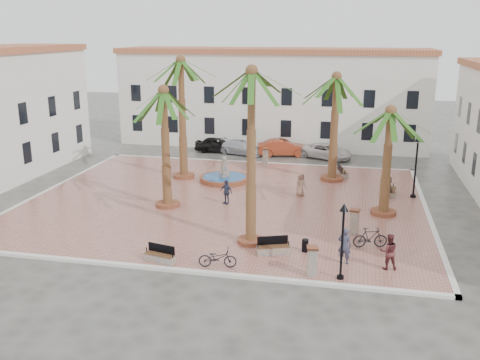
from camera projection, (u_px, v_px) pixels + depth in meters
The scene contains 35 objects.
ground at pixel (226, 202), 35.99m from camera, with size 120.00×120.00×0.00m, color #56544F.
plaza at pixel (226, 201), 35.97m from camera, with size 26.00×22.00×0.15m, color #B36D60.
kerb_n at pixel (256, 163), 46.32m from camera, with size 26.30×0.30×0.16m, color silver.
kerb_s at pixel (171, 270), 25.62m from camera, with size 26.30×0.30×0.16m, color silver.
kerb_e at pixel (428, 214), 33.31m from camera, with size 0.30×22.30×0.16m, color silver.
kerb_w at pixel (51, 189), 38.63m from camera, with size 0.30×22.30×0.16m, color silver.
building_north at pixel (273, 97), 53.52m from camera, with size 30.40×7.40×9.50m.
fountain at pixel (224, 178), 40.38m from camera, with size 3.71×3.71×1.92m.
palm_nw at pixel (181, 73), 39.35m from camera, with size 5.37×5.37×9.29m.
palm_sw at pixel (164, 104), 32.93m from camera, with size 5.14×5.14×7.82m.
palm_s at pixel (252, 89), 26.51m from camera, with size 4.72×4.72×9.39m.
palm_e at pixel (390, 125), 31.68m from camera, with size 5.17×5.17×6.79m.
palm_ne at pixel (336, 89), 38.91m from camera, with size 5.62×5.62×8.17m.
bench_s at pixel (160, 257), 26.28m from camera, with size 1.68×0.84×0.85m.
bench_se at pixel (273, 249), 27.22m from camera, with size 1.76×1.08×0.89m.
bench_e at pixel (392, 192), 36.99m from camera, with size 0.70×1.67×0.85m.
bench_ne at pixel (342, 173), 41.74m from camera, with size 0.94×1.80×0.91m.
lamppost_s at pixel (343, 228), 23.87m from camera, with size 0.40×0.40×3.64m.
lamppost_e at pixel (417, 156), 35.74m from camera, with size 0.47×0.47×4.29m.
bollard_se at pixel (312, 261), 24.60m from camera, with size 0.59×0.59×1.46m.
bollard_n at pixel (266, 156), 45.35m from camera, with size 0.54×0.54×1.40m.
bollard_e at pixel (354, 221), 29.70m from camera, with size 0.63×0.63×1.46m.
litter_bin at pixel (305, 245), 27.47m from camera, with size 0.34×0.34×0.67m, color black.
cyclist_a at pixel (345, 246), 25.94m from camera, with size 0.67×0.44×1.83m, color #34374E.
bicycle_a at pixel (218, 258), 25.59m from camera, with size 0.64×1.84×0.97m, color black.
cyclist_b at pixel (389, 251), 25.31m from camera, with size 0.86×0.67×1.78m, color #572427.
bicycle_b at pixel (370, 238), 27.92m from camera, with size 0.51×1.81×1.09m, color black.
pedestrian_fountain_a at pixel (301, 184), 36.63m from camera, with size 0.79×0.52×1.62m, color #966F5A.
pedestrian_fountain_b at pixel (226, 192), 34.98m from camera, with size 0.95×0.39×1.62m, color #323B5A.
pedestrian_north at pixel (252, 156), 44.42m from camera, with size 1.16×0.67×1.80m, color #444449.
pedestrian_east at pixel (388, 187), 36.16m from camera, with size 1.42×0.45×1.53m, color #6B6052.
car_black at pixel (217, 145), 50.63m from camera, with size 1.69×4.20×1.43m, color black.
car_red at pixel (283, 148), 49.09m from camera, with size 1.62×4.63×1.53m, color #9F3A1F.
car_silver at pixel (241, 147), 49.73m from camera, with size 1.83×4.50×1.31m, color silver.
car_white at pixel (326, 151), 48.12m from camera, with size 2.22×4.81×1.34m, color silver.
Camera 1 is at (8.22, -33.27, 11.13)m, focal length 40.00 mm.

